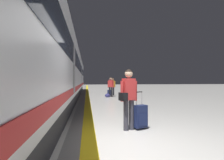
{
  "coord_description": "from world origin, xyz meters",
  "views": [
    {
      "loc": [
        -0.84,
        -3.78,
        1.41
      ],
      "look_at": [
        0.38,
        4.47,
        1.44
      ],
      "focal_mm": 27.35,
      "sensor_mm": 36.0,
      "label": 1
    }
  ],
  "objects_px": {
    "high_speed_train": "(58,65)",
    "passenger_mid": "(113,85)",
    "passenger_near": "(111,85)",
    "duffel_bag_near": "(107,95)",
    "rolling_suitcase_foreground": "(140,116)",
    "suitcase_mid": "(110,92)",
    "traveller_foreground": "(128,95)"
  },
  "relations": [
    {
      "from": "high_speed_train",
      "to": "passenger_mid",
      "type": "bearing_deg",
      "value": 38.95
    },
    {
      "from": "passenger_near",
      "to": "duffel_bag_near",
      "type": "relative_size",
      "value": 3.92
    },
    {
      "from": "rolling_suitcase_foreground",
      "to": "suitcase_mid",
      "type": "relative_size",
      "value": 1.16
    },
    {
      "from": "traveller_foreground",
      "to": "suitcase_mid",
      "type": "xyz_separation_m",
      "value": [
        0.94,
        11.1,
        -0.7
      ]
    },
    {
      "from": "high_speed_train",
      "to": "traveller_foreground",
      "type": "relative_size",
      "value": 19.32
    },
    {
      "from": "suitcase_mid",
      "to": "rolling_suitcase_foreground",
      "type": "bearing_deg",
      "value": -92.97
    },
    {
      "from": "high_speed_train",
      "to": "passenger_near",
      "type": "distance_m",
      "value": 4.85
    },
    {
      "from": "passenger_near",
      "to": "duffel_bag_near",
      "type": "distance_m",
      "value": 0.95
    },
    {
      "from": "passenger_mid",
      "to": "suitcase_mid",
      "type": "height_order",
      "value": "passenger_mid"
    },
    {
      "from": "rolling_suitcase_foreground",
      "to": "passenger_mid",
      "type": "xyz_separation_m",
      "value": [
        0.89,
        11.3,
        0.6
      ]
    },
    {
      "from": "traveller_foreground",
      "to": "rolling_suitcase_foreground",
      "type": "xyz_separation_m",
      "value": [
        0.37,
        0.03,
        -0.62
      ]
    },
    {
      "from": "high_speed_train",
      "to": "duffel_bag_near",
      "type": "height_order",
      "value": "high_speed_train"
    },
    {
      "from": "traveller_foreground",
      "to": "suitcase_mid",
      "type": "relative_size",
      "value": 1.85
    },
    {
      "from": "passenger_near",
      "to": "passenger_mid",
      "type": "bearing_deg",
      "value": 74.73
    },
    {
      "from": "high_speed_train",
      "to": "suitcase_mid",
      "type": "xyz_separation_m",
      "value": [
        4.1,
        3.35,
        -2.2
      ]
    },
    {
      "from": "high_speed_train",
      "to": "suitcase_mid",
      "type": "relative_size",
      "value": 35.81
    },
    {
      "from": "high_speed_train",
      "to": "passenger_mid",
      "type": "height_order",
      "value": "high_speed_train"
    },
    {
      "from": "rolling_suitcase_foreground",
      "to": "passenger_near",
      "type": "height_order",
      "value": "passenger_near"
    },
    {
      "from": "passenger_near",
      "to": "duffel_bag_near",
      "type": "height_order",
      "value": "passenger_near"
    },
    {
      "from": "passenger_near",
      "to": "suitcase_mid",
      "type": "xyz_separation_m",
      "value": [
        0.05,
        1.14,
        -0.7
      ]
    },
    {
      "from": "duffel_bag_near",
      "to": "suitcase_mid",
      "type": "xyz_separation_m",
      "value": [
        0.37,
        1.43,
        0.15
      ]
    },
    {
      "from": "high_speed_train",
      "to": "duffel_bag_near",
      "type": "distance_m",
      "value": 4.81
    },
    {
      "from": "high_speed_train",
      "to": "traveller_foreground",
      "type": "xyz_separation_m",
      "value": [
        3.16,
        -7.75,
        -1.5
      ]
    },
    {
      "from": "high_speed_train",
      "to": "suitcase_mid",
      "type": "distance_m",
      "value": 5.74
    },
    {
      "from": "traveller_foreground",
      "to": "duffel_bag_near",
      "type": "xyz_separation_m",
      "value": [
        0.57,
        9.67,
        -0.85
      ]
    },
    {
      "from": "high_speed_train",
      "to": "rolling_suitcase_foreground",
      "type": "height_order",
      "value": "high_speed_train"
    },
    {
      "from": "high_speed_train",
      "to": "suitcase_mid",
      "type": "bearing_deg",
      "value": 39.26
    },
    {
      "from": "high_speed_train",
      "to": "passenger_near",
      "type": "xyz_separation_m",
      "value": [
        4.05,
        2.21,
        -1.5
      ]
    },
    {
      "from": "suitcase_mid",
      "to": "passenger_mid",
      "type": "bearing_deg",
      "value": 34.77
    },
    {
      "from": "traveller_foreground",
      "to": "rolling_suitcase_foreground",
      "type": "bearing_deg",
      "value": 3.97
    },
    {
      "from": "high_speed_train",
      "to": "traveller_foreground",
      "type": "height_order",
      "value": "high_speed_train"
    },
    {
      "from": "traveller_foreground",
      "to": "passenger_near",
      "type": "distance_m",
      "value": 10.0
    }
  ]
}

